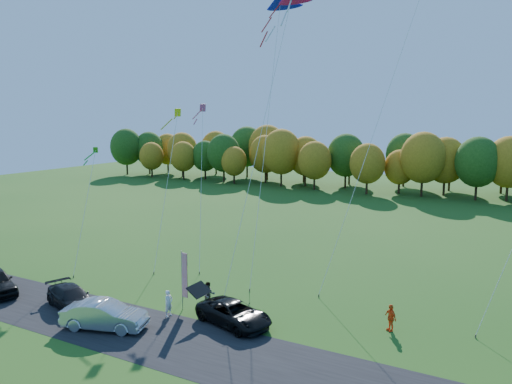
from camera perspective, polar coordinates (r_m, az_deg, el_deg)
The scene contains 16 objects.
ground at distance 32.37m, azimuth -5.28°, elevation -13.80°, with size 160.00×160.00×0.00m, color #1E4C14.
asphalt_strip at distance 29.43m, azimuth -9.82°, elevation -16.29°, with size 90.00×6.00×0.01m, color black.
tree_line at distance 82.38m, azimuth 16.66°, elevation -0.24°, with size 116.00×12.00×10.00m, color #1E4711, non-canonical shape.
black_suv at distance 30.66m, azimuth -2.55°, elevation -13.68°, with size 2.32×5.04×1.40m, color black.
silver_sedan at distance 31.35m, azimuth -16.92°, elevation -13.31°, with size 1.74×4.98×1.64m, color #BBBCC1.
dark_truck_a at distance 35.15m, azimuth -20.32°, elevation -11.25°, with size 1.95×4.81×1.40m, color black.
person_tailgate_a at distance 32.24m, azimuth -9.96°, elevation -12.41°, with size 0.60×0.40×1.65m, color white.
person_tailgate_b at distance 33.17m, azimuth -5.42°, elevation -11.64°, with size 0.84×0.65×1.72m, color gray.
person_east at distance 30.79m, azimuth 15.12°, elevation -13.69°, with size 0.94×0.39×1.60m, color #EB5016.
feather_flag at distance 32.46m, azimuth -8.23°, elevation -9.32°, with size 0.51×0.14×3.89m.
kite_delta_blue at distance 39.00m, azimuth 1.25°, elevation 7.52°, with size 4.22×10.99×23.62m.
kite_parafoil_orange at distance 38.87m, azimuth 16.18°, elevation 14.80°, with size 8.52×14.14×33.88m.
kite_delta_red at distance 35.98m, azimuth 0.95°, elevation 8.65°, with size 2.91×10.30×22.78m.
kite_diamond_yellow at distance 42.03m, azimuth -10.20°, elevation 0.50°, with size 2.54×6.64×13.32m.
kite_diamond_green at distance 42.89m, azimuth -18.95°, elevation -1.86°, with size 2.98×5.70×9.96m.
kite_diamond_pink at distance 42.28m, azimuth -6.29°, elevation 0.88°, with size 4.55×7.10×13.74m.
Camera 1 is at (16.87, -24.68, 12.42)m, focal length 35.00 mm.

